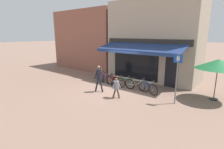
{
  "coord_description": "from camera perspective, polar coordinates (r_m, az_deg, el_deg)",
  "views": [
    {
      "loc": [
        7.07,
        -8.73,
        3.64
      ],
      "look_at": [
        0.12,
        -0.07,
        1.05
      ],
      "focal_mm": 28.0,
      "sensor_mm": 36.0,
      "label": 1
    }
  ],
  "objects": [
    {
      "name": "neighbour_building",
      "position": [
        19.52,
        -6.74,
        11.12
      ],
      "size": [
        7.67,
        4.0,
        5.98
      ],
      "color": "#8E5647",
      "rests_on": "ground_plane"
    },
    {
      "name": "pedestrian_adult",
      "position": [
        11.07,
        -4.33,
        -0.36
      ],
      "size": [
        0.57,
        0.52,
        1.72
      ],
      "rotation": [
        0.0,
        0.0,
        0.0
      ],
      "color": "black",
      "rests_on": "ground_plane"
    },
    {
      "name": "bicycle_red",
      "position": [
        12.43,
        0.92,
        -2.09
      ],
      "size": [
        1.8,
        0.52,
        0.84
      ],
      "rotation": [
        0.04,
        0.0,
        -0.07
      ],
      "color": "black",
      "rests_on": "ground_plane"
    },
    {
      "name": "bicycle_green",
      "position": [
        12.04,
        3.62,
        -2.62
      ],
      "size": [
        1.71,
        0.52,
        0.87
      ],
      "rotation": [
        0.13,
        0.0,
        0.09
      ],
      "color": "black",
      "rests_on": "ground_plane"
    },
    {
      "name": "litter_bin",
      "position": [
        13.52,
        -4.1,
        -0.12
      ],
      "size": [
        0.62,
        0.62,
        1.1
      ],
      "color": "#515459",
      "rests_on": "ground_plane"
    },
    {
      "name": "bike_rack_rail",
      "position": [
        12.14,
        4.69,
        -1.99
      ],
      "size": [
        4.1,
        0.04,
        0.57
      ],
      "color": "#47494F",
      "rests_on": "ground_plane"
    },
    {
      "name": "shop_front",
      "position": [
        14.62,
        13.49,
        10.66
      ],
      "size": [
        7.12,
        4.73,
        6.22
      ],
      "color": "tan",
      "rests_on": "ground_plane"
    },
    {
      "name": "parking_sign",
      "position": [
        9.59,
        20.45,
        0.27
      ],
      "size": [
        0.44,
        0.07,
        2.71
      ],
      "color": "slate",
      "rests_on": "ground_plane"
    },
    {
      "name": "bicycle_silver",
      "position": [
        11.53,
        8.12,
        -3.38
      ],
      "size": [
        1.77,
        0.52,
        0.89
      ],
      "rotation": [
        0.13,
        0.0,
        0.07
      ],
      "color": "black",
      "rests_on": "ground_plane"
    },
    {
      "name": "bicycle_blue",
      "position": [
        11.16,
        11.29,
        -4.11
      ],
      "size": [
        1.71,
        0.73,
        0.87
      ],
      "rotation": [
        0.13,
        0.0,
        -0.29
      ],
      "color": "black",
      "rests_on": "ground_plane"
    },
    {
      "name": "cafe_parasol",
      "position": [
        11.07,
        31.41,
        2.91
      ],
      "size": [
        2.35,
        2.35,
        2.32
      ],
      "color": "#4C3D2D",
      "rests_on": "ground_plane"
    },
    {
      "name": "bicycle_purple",
      "position": [
        13.13,
        -2.11,
        -1.26
      ],
      "size": [
        1.7,
        0.52,
        0.87
      ],
      "rotation": [
        -0.13,
        0.0,
        -0.02
      ],
      "color": "black",
      "rests_on": "ground_plane"
    },
    {
      "name": "pedestrian_child",
      "position": [
        10.03,
        1.26,
        -3.7
      ],
      "size": [
        0.51,
        0.52,
        1.21
      ],
      "rotation": [
        0.0,
        0.0,
        0.09
      ],
      "color": "#47382D",
      "rests_on": "ground_plane"
    },
    {
      "name": "ground_plane",
      "position": [
        11.81,
        -0.24,
        -4.83
      ],
      "size": [
        160.0,
        160.0,
        0.0
      ],
      "primitive_type": "plane",
      "color": "#846656"
    }
  ]
}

